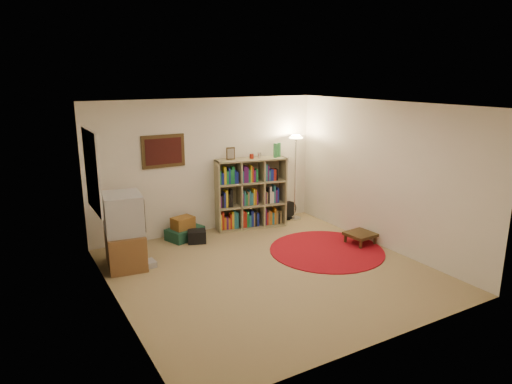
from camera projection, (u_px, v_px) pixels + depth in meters
room at (265, 191)px, 6.66m from camera, size 4.54×4.54×2.54m
bookshelf at (250, 194)px, 8.82m from camera, size 1.41×0.64×1.63m
floor_lamp at (296, 150)px, 9.12m from camera, size 0.43×0.43×1.75m
floor_fan at (289, 210)px, 9.40m from camera, size 0.35×0.21×0.39m
tv_stand at (125, 232)px, 7.03m from camera, size 0.65×0.86×1.16m
dvd_box at (146, 264)px, 7.09m from camera, size 0.29×0.25×0.09m
suitcase at (185, 233)px, 8.32m from camera, size 0.73×0.60×0.20m
wicker_basket at (183, 223)px, 8.23m from camera, size 0.43×0.36×0.21m
duffel_bag at (197, 236)px, 8.12m from camera, size 0.39×0.36×0.22m
red_rug at (327, 250)px, 7.76m from camera, size 1.94×1.94×0.02m
side_table at (360, 235)px, 8.03m from camera, size 0.49×0.49×0.21m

